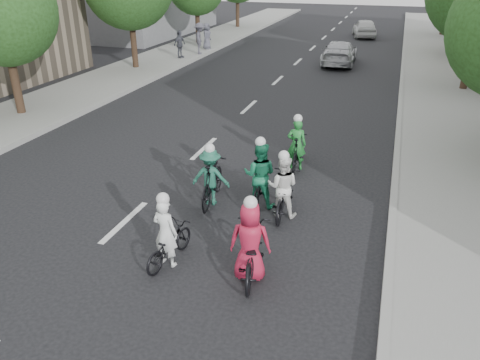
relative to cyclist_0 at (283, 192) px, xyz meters
The scene contains 17 objects.
ground 3.86m from the cyclist_0, 155.35° to the right, with size 120.00×120.00×0.00m, color black.
sidewalk_left 14.23m from the cyclist_0, 143.74° to the left, with size 4.00×80.00×0.15m, color gray.
curb_left 12.71m from the cyclist_0, 138.53° to the left, with size 0.18×80.00×0.18m, color #999993.
sidewalk_right 9.57m from the cyclist_0, 61.67° to the left, with size 4.00×80.00×0.15m, color gray.
curb_right 8.81m from the cyclist_0, 72.92° to the left, with size 0.18×80.00×0.18m, color #999993.
tree_l_2 12.92m from the cyclist_0, 159.30° to the left, with size 4.00×4.00×5.97m.
cyclist_0 is the anchor object (origin of this frame).
cyclist_1 2.61m from the cyclist_0, 90.17° to the right, with size 1.01×1.98×1.78m.
cyclist_2 2.87m from the cyclist_0, 95.33° to the left, with size 0.62×1.71×1.68m.
cyclist_3 1.85m from the cyclist_0, behind, with size 1.01×1.95×1.63m.
cyclist_4 3.22m from the cyclist_0, 122.59° to the right, with size 0.75×1.59×1.63m.
cyclist_5 0.72m from the cyclist_0, 156.74° to the left, with size 0.85×1.68×1.84m.
follow_car_lead 18.53m from the cyclist_0, 93.22° to the left, with size 1.85×4.55×1.32m, color #B6B7BB.
follow_car_trail 29.73m from the cyclist_0, 90.99° to the left, with size 1.63×4.05×1.38m, color silver.
spectator_0 20.68m from the cyclist_0, 118.18° to the left, with size 1.22×0.70×1.89m, color #4D4B58.
spectator_1 19.64m from the cyclist_0, 122.08° to the left, with size 0.93×0.39×1.59m, color #50525E.
spectator_2 22.43m from the cyclist_0, 116.57° to the left, with size 0.81×0.53×1.66m, color #555563.
Camera 1 is at (5.63, -8.27, 5.68)m, focal length 35.00 mm.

